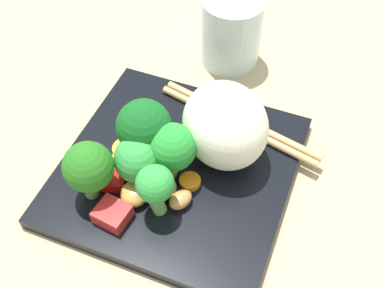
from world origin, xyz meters
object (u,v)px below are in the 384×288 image
broccoli_floret_2 (89,168)px  chopstick_pair (238,122)px  drinking_glass (231,31)px  carrot_slice_2 (125,151)px  square_plate (177,170)px  rice_mound (225,125)px

broccoli_floret_2 → chopstick_pair: bearing=-129.3°
broccoli_floret_2 → drinking_glass: (-6.67, -25.87, -1.15)cm
carrot_slice_2 → drinking_glass: size_ratio=0.32×
broccoli_floret_2 → drinking_glass: drinking_glass is taller
broccoli_floret_2 → carrot_slice_2: (-0.74, -5.72, -3.93)cm
square_plate → chopstick_pair: 9.13cm
carrot_slice_2 → chopstick_pair: 13.27cm
broccoli_floret_2 → drinking_glass: 26.74cm
drinking_glass → rice_mound: bearing=104.1°
rice_mound → carrot_slice_2: bearing=19.4°
rice_mound → broccoli_floret_2: 14.26cm
square_plate → chopstick_pair: size_ratio=1.20×
rice_mound → carrot_slice_2: size_ratio=3.35×
broccoli_floret_2 → carrot_slice_2: 6.98cm
carrot_slice_2 → chopstick_pair: (-10.55, -8.05, 0.08)cm
square_plate → broccoli_floret_2: 10.26cm
square_plate → drinking_glass: drinking_glass is taller
drinking_glass → chopstick_pair: bearing=110.9°
square_plate → carrot_slice_2: carrot_slice_2 is taller
square_plate → drinking_glass: size_ratio=2.63×
square_plate → chopstick_pair: chopstick_pair is taller
broccoli_floret_2 → carrot_slice_2: bearing=-97.4°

